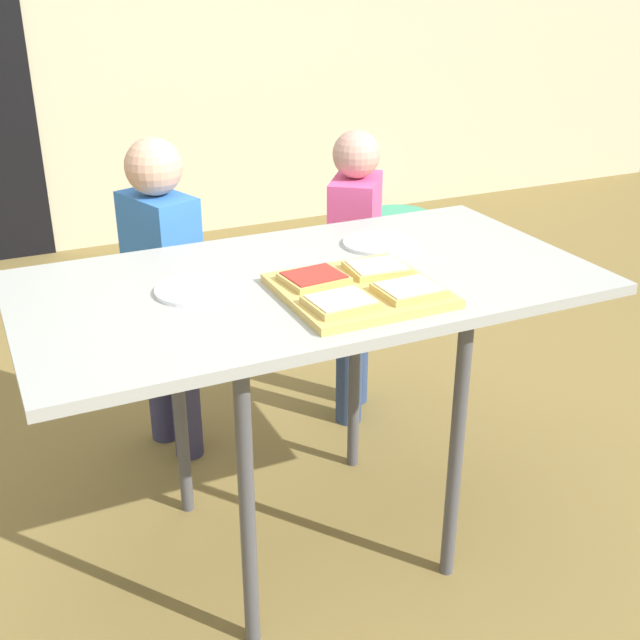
{
  "coord_description": "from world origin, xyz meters",
  "views": [
    {
      "loc": [
        -0.72,
        -1.61,
        1.47
      ],
      "look_at": [
        0.03,
        0.0,
        0.66
      ],
      "focal_mm": 44.53,
      "sensor_mm": 36.0,
      "label": 1
    }
  ],
  "objects_px": {
    "plate_white_left": "(197,290)",
    "garden_hose_coil": "(399,216)",
    "pizza_slice_near_left": "(341,302)",
    "plate_white_right": "(378,243)",
    "pizza_slice_far_right": "(377,268)",
    "pizza_slice_near_right": "(409,290)",
    "child_left": "(164,283)",
    "child_right": "(354,263)",
    "cutting_board": "(359,290)",
    "dining_table": "(309,302)",
    "pizza_slice_far_left": "(314,278)"
  },
  "relations": [
    {
      "from": "pizza_slice_far_right",
      "to": "pizza_slice_near_right",
      "type": "height_order",
      "value": "same"
    },
    {
      "from": "plate_white_left",
      "to": "child_left",
      "type": "xyz_separation_m",
      "value": [
        0.06,
        0.59,
        -0.21
      ]
    },
    {
      "from": "child_left",
      "to": "child_right",
      "type": "xyz_separation_m",
      "value": [
        0.63,
        -0.04,
        -0.02
      ]
    },
    {
      "from": "plate_white_left",
      "to": "child_right",
      "type": "relative_size",
      "value": 0.19
    },
    {
      "from": "garden_hose_coil",
      "to": "pizza_slice_near_right",
      "type": "bearing_deg",
      "value": -120.36
    },
    {
      "from": "child_left",
      "to": "dining_table",
      "type": "bearing_deg",
      "value": -71.37
    },
    {
      "from": "pizza_slice_near_left",
      "to": "plate_white_right",
      "type": "relative_size",
      "value": 0.76
    },
    {
      "from": "pizza_slice_near_left",
      "to": "plate_white_right",
      "type": "xyz_separation_m",
      "value": [
        0.29,
        0.36,
        -0.02
      ]
    },
    {
      "from": "pizza_slice_far_right",
      "to": "pizza_slice_near_right",
      "type": "distance_m",
      "value": 0.15
    },
    {
      "from": "pizza_slice_far_right",
      "to": "plate_white_left",
      "type": "distance_m",
      "value": 0.42
    },
    {
      "from": "pizza_slice_far_right",
      "to": "pizza_slice_far_left",
      "type": "height_order",
      "value": "same"
    },
    {
      "from": "cutting_board",
      "to": "child_right",
      "type": "xyz_separation_m",
      "value": [
        0.36,
        0.71,
        -0.23
      ]
    },
    {
      "from": "cutting_board",
      "to": "pizza_slice_far_right",
      "type": "distance_m",
      "value": 0.11
    },
    {
      "from": "dining_table",
      "to": "pizza_slice_near_left",
      "type": "bearing_deg",
      "value": -96.61
    },
    {
      "from": "pizza_slice_near_left",
      "to": "child_left",
      "type": "bearing_deg",
      "value": 102.17
    },
    {
      "from": "pizza_slice_near_right",
      "to": "child_left",
      "type": "height_order",
      "value": "child_left"
    },
    {
      "from": "pizza_slice_near_left",
      "to": "plate_white_left",
      "type": "xyz_separation_m",
      "value": [
        -0.24,
        0.25,
        -0.02
      ]
    },
    {
      "from": "cutting_board",
      "to": "garden_hose_coil",
      "type": "xyz_separation_m",
      "value": [
        1.67,
        2.62,
        -0.77
      ]
    },
    {
      "from": "pizza_slice_far_right",
      "to": "garden_hose_coil",
      "type": "xyz_separation_m",
      "value": [
        1.58,
        2.55,
        -0.78
      ]
    },
    {
      "from": "child_right",
      "to": "garden_hose_coil",
      "type": "bearing_deg",
      "value": 55.63
    },
    {
      "from": "dining_table",
      "to": "pizza_slice_far_left",
      "type": "bearing_deg",
      "value": -104.43
    },
    {
      "from": "pizza_slice_near_left",
      "to": "garden_hose_coil",
      "type": "distance_m",
      "value": 3.31
    },
    {
      "from": "dining_table",
      "to": "plate_white_left",
      "type": "distance_m",
      "value": 0.28
    },
    {
      "from": "pizza_slice_far_left",
      "to": "child_right",
      "type": "height_order",
      "value": "child_right"
    },
    {
      "from": "pizza_slice_near_right",
      "to": "child_right",
      "type": "relative_size",
      "value": 0.14
    },
    {
      "from": "plate_white_right",
      "to": "garden_hose_coil",
      "type": "bearing_deg",
      "value": 58.04
    },
    {
      "from": "plate_white_left",
      "to": "child_left",
      "type": "distance_m",
      "value": 0.62
    },
    {
      "from": "child_right",
      "to": "garden_hose_coil",
      "type": "height_order",
      "value": "child_right"
    },
    {
      "from": "dining_table",
      "to": "child_right",
      "type": "bearing_deg",
      "value": 53.58
    },
    {
      "from": "dining_table",
      "to": "plate_white_right",
      "type": "relative_size",
      "value": 7.21
    },
    {
      "from": "plate_white_right",
      "to": "child_left",
      "type": "distance_m",
      "value": 0.7
    },
    {
      "from": "plate_white_right",
      "to": "child_left",
      "type": "relative_size",
      "value": 0.19
    },
    {
      "from": "pizza_slice_far_left",
      "to": "garden_hose_coil",
      "type": "bearing_deg",
      "value": 55.63
    },
    {
      "from": "pizza_slice_far_right",
      "to": "plate_white_right",
      "type": "bearing_deg",
      "value": 60.35
    },
    {
      "from": "garden_hose_coil",
      "to": "child_right",
      "type": "bearing_deg",
      "value": -124.37
    },
    {
      "from": "cutting_board",
      "to": "plate_white_right",
      "type": "height_order",
      "value": "cutting_board"
    },
    {
      "from": "pizza_slice_near_right",
      "to": "cutting_board",
      "type": "bearing_deg",
      "value": 135.36
    },
    {
      "from": "pizza_slice_far_right",
      "to": "plate_white_left",
      "type": "relative_size",
      "value": 0.77
    },
    {
      "from": "pizza_slice_near_left",
      "to": "pizza_slice_far_right",
      "type": "xyz_separation_m",
      "value": [
        0.17,
        0.15,
        0.0
      ]
    },
    {
      "from": "pizza_slice_far_right",
      "to": "child_right",
      "type": "distance_m",
      "value": 0.74
    },
    {
      "from": "cutting_board",
      "to": "child_left",
      "type": "distance_m",
      "value": 0.83
    },
    {
      "from": "dining_table",
      "to": "pizza_slice_near_left",
      "type": "height_order",
      "value": "pizza_slice_near_left"
    },
    {
      "from": "child_left",
      "to": "garden_hose_coil",
      "type": "xyz_separation_m",
      "value": [
        1.93,
        1.87,
        -0.56
      ]
    },
    {
      "from": "pizza_slice_far_right",
      "to": "child_right",
      "type": "height_order",
      "value": "child_right"
    },
    {
      "from": "pizza_slice_near_left",
      "to": "garden_hose_coil",
      "type": "bearing_deg",
      "value": 57.05
    },
    {
      "from": "plate_white_left",
      "to": "garden_hose_coil",
      "type": "distance_m",
      "value": 3.25
    },
    {
      "from": "pizza_slice_far_left",
      "to": "plate_white_right",
      "type": "relative_size",
      "value": 0.78
    },
    {
      "from": "dining_table",
      "to": "plate_white_right",
      "type": "xyz_separation_m",
      "value": [
        0.27,
        0.14,
        0.07
      ]
    },
    {
      "from": "pizza_slice_near_right",
      "to": "child_right",
      "type": "xyz_separation_m",
      "value": [
        0.28,
        0.79,
        -0.25
      ]
    },
    {
      "from": "pizza_slice_far_left",
      "to": "plate_white_right",
      "type": "bearing_deg",
      "value": 36.53
    }
  ]
}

